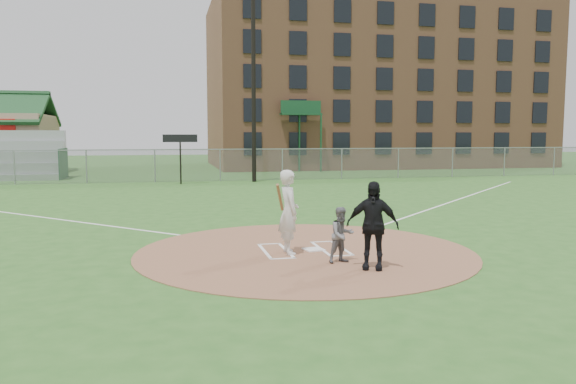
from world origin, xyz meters
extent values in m
plane|color=#2C5D20|center=(0.00, 0.00, 0.00)|extent=(140.00, 140.00, 0.00)
cylinder|color=#976547|center=(0.00, 0.00, 0.01)|extent=(8.40, 8.40, 0.02)
cube|color=white|center=(0.24, 0.06, 0.04)|extent=(0.54, 0.54, 0.03)
cube|color=white|center=(9.00, 9.00, 0.01)|extent=(17.04, 17.04, 0.01)
cube|color=white|center=(-9.00, 9.00, 0.01)|extent=(17.04, 17.04, 0.01)
imported|color=slate|center=(0.50, -1.40, 0.65)|extent=(0.72, 0.63, 1.27)
imported|color=black|center=(0.96, -2.13, 0.97)|extent=(1.21, 0.90, 1.91)
cube|color=white|center=(-1.00, 0.15, 0.03)|extent=(0.08, 1.80, 0.01)
cube|color=white|center=(-0.45, 0.15, 0.03)|extent=(0.08, 1.80, 0.01)
cube|color=white|center=(-0.72, 1.05, 0.03)|extent=(0.62, 0.08, 0.01)
cube|color=white|center=(-0.72, -0.75, 0.03)|extent=(0.62, 0.08, 0.01)
cube|color=white|center=(1.00, 0.15, 0.03)|extent=(0.08, 1.80, 0.01)
cube|color=white|center=(0.45, 0.15, 0.03)|extent=(0.08, 1.80, 0.01)
cube|color=white|center=(0.72, 1.05, 0.03)|extent=(0.62, 0.08, 0.01)
cube|color=white|center=(0.72, -0.75, 0.03)|extent=(0.62, 0.08, 0.01)
imported|color=silver|center=(-0.46, -0.20, 1.04)|extent=(0.53, 0.77, 2.05)
cylinder|color=brown|center=(-0.76, -0.60, 1.45)|extent=(0.31, 0.58, 0.70)
cube|color=slate|center=(0.00, 22.00, 1.00)|extent=(56.00, 0.03, 2.00)
cube|color=gray|center=(0.00, 22.00, 2.00)|extent=(56.00, 0.06, 0.06)
cube|color=gray|center=(0.00, 22.00, 1.00)|extent=(56.08, 0.08, 2.00)
cube|color=#194728|center=(-10.00, 26.20, 1.00)|extent=(0.08, 3.20, 2.00)
cube|color=#A06445|center=(16.00, 38.00, 7.50)|extent=(30.00, 16.00, 15.00)
cube|color=black|center=(15.90, 29.94, 7.40)|extent=(26.60, 0.10, 12.20)
cube|color=#194728|center=(7.00, 29.34, 4.50)|extent=(3.20, 1.00, 0.15)
cube|color=#194728|center=(7.00, 29.84, 2.25)|extent=(0.12, 0.12, 4.50)
cube|color=#194728|center=(8.50, 28.89, 2.25)|extent=(0.12, 0.12, 4.50)
cube|color=#194728|center=(7.00, 29.34, 5.05)|extent=(3.20, 0.08, 1.00)
cylinder|color=black|center=(2.00, 21.00, 6.00)|extent=(0.26, 0.26, 12.00)
cylinder|color=black|center=(-2.50, 20.20, 1.30)|extent=(0.10, 0.10, 2.60)
cube|color=black|center=(-2.50, 20.20, 2.70)|extent=(2.00, 0.10, 0.45)
camera|label=1|loc=(-3.36, -13.37, 2.91)|focal=35.00mm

